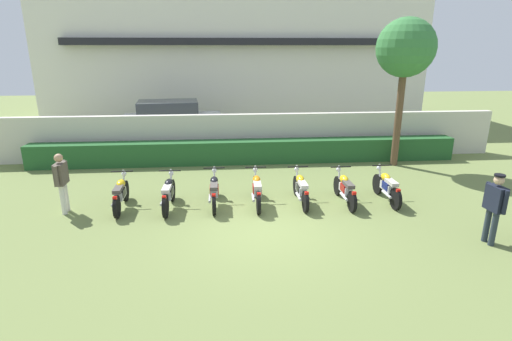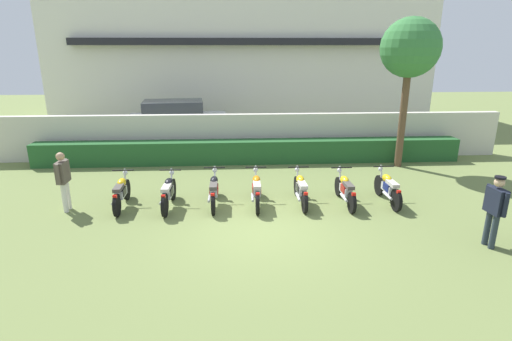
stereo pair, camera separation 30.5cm
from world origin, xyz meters
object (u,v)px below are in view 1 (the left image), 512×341
Objects in this scene: tree_near_inspector at (406,49)px; motorcycle_in_row_0 at (121,193)px; motorcycle_in_row_2 at (214,190)px; motorcycle_in_row_4 at (301,188)px; motorcycle_in_row_6 at (387,186)px; officer_0 at (495,204)px; motorcycle_in_row_1 at (169,193)px; motorcycle_in_row_5 at (345,188)px; inspector_person at (62,179)px; parked_car at (172,121)px; motorcycle_in_row_3 at (257,189)px.

tree_near_inspector is 2.89× the size of motorcycle_in_row_0.
motorcycle_in_row_2 reaches higher than motorcycle_in_row_4.
motorcycle_in_row_6 is (2.47, -0.09, 0.01)m from motorcycle_in_row_4.
officer_0 is (3.75, -2.78, 0.52)m from motorcycle_in_row_4.
motorcycle_in_row_1 is 0.96× the size of motorcycle_in_row_4.
tree_near_inspector reaches higher than officer_0.
officer_0 is (-0.51, -6.29, -3.21)m from tree_near_inspector.
motorcycle_in_row_2 is at bearing -152.66° from tree_near_inspector.
motorcycle_in_row_6 is 3.03m from officer_0.
motorcycle_in_row_4 is at bearing 84.46° from motorcycle_in_row_5.
inspector_person reaches higher than motorcycle_in_row_5.
motorcycle_in_row_2 is at bearing -81.82° from motorcycle_in_row_1.
motorcycle_in_row_2 is 4.00m from inspector_person.
officer_0 reaches higher than motorcycle_in_row_1.
motorcycle_in_row_3 is (3.21, -8.28, -0.48)m from parked_car.
tree_near_inspector is 2.76× the size of motorcycle_in_row_4.
inspector_person is 10.49m from officer_0.
motorcycle_in_row_0 is at bearing 87.44° from motorcycle_in_row_1.
motorcycle_in_row_2 is at bearing 88.80° from motorcycle_in_row_3.
inspector_person reaches higher than motorcycle_in_row_1.
motorcycle_in_row_5 is 1.16× the size of inspector_person.
motorcycle_in_row_3 is (-5.51, -3.51, -3.72)m from tree_near_inspector.
motorcycle_in_row_1 is at bearing -96.46° from motorcycle_in_row_0.
tree_near_inspector is at bearing -62.45° from motorcycle_in_row_2.
tree_near_inspector reaches higher than inspector_person.
motorcycle_in_row_3 reaches higher than motorcycle_in_row_4.
motorcycle_in_row_0 is 4.96m from motorcycle_in_row_4.
motorcycle_in_row_4 is 4.70m from officer_0.
motorcycle_in_row_2 is at bearing 87.54° from motorcycle_in_row_6.
parked_car is 13.78m from officer_0.
parked_car reaches higher than officer_0.
tree_near_inspector reaches higher than motorcycle_in_row_4.
motorcycle_in_row_1 reaches higher than motorcycle_in_row_3.
parked_car reaches higher than inspector_person.
motorcycle_in_row_2 is 1.05× the size of motorcycle_in_row_6.
motorcycle_in_row_0 is 1.12× the size of inspector_person.
motorcycle_in_row_2 is at bearing -28.99° from officer_0.
motorcycle_in_row_1 is 1.00× the size of motorcycle_in_row_6.
motorcycle_in_row_6 is (7.43, -0.10, 0.00)m from motorcycle_in_row_0.
motorcycle_in_row_2 is 1.20× the size of inspector_person.
motorcycle_in_row_4 is at bearing -40.93° from officer_0.
motorcycle_in_row_0 is at bearing 89.66° from motorcycle_in_row_4.
officer_0 is at bearing -108.08° from motorcycle_in_row_1.
motorcycle_in_row_5 is at bearing -92.18° from motorcycle_in_row_2.
motorcycle_in_row_1 is 7.91m from officer_0.
motorcycle_in_row_2 reaches higher than motorcycle_in_row_5.
parked_car is 10.87m from motorcycle_in_row_6.
motorcycle_in_row_0 is 9.16m from officer_0.
motorcycle_in_row_0 is at bearing -22.17° from officer_0.
parked_car is 2.39× the size of motorcycle_in_row_3.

